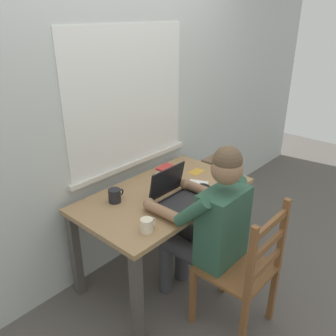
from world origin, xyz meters
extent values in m
plane|color=#56514C|center=(0.00, 0.00, 0.00)|extent=(8.00, 8.00, 0.00)
cube|color=beige|center=(0.00, 0.45, 1.30)|extent=(6.00, 0.04, 2.60)
cube|color=silver|center=(0.07, 0.42, 1.35)|extent=(1.14, 0.01, 1.02)
cube|color=beige|center=(0.07, 0.42, 0.82)|extent=(1.20, 0.06, 0.04)
cube|color=#9E7A51|center=(0.00, 0.00, 0.71)|extent=(1.30, 0.74, 0.03)
cube|color=#4C4742|center=(-0.60, -0.32, 0.34)|extent=(0.06, 0.06, 0.69)
cube|color=#4C4742|center=(0.60, -0.32, 0.34)|extent=(0.06, 0.06, 0.69)
cube|color=#4C4742|center=(-0.60, 0.32, 0.34)|extent=(0.06, 0.06, 0.69)
cube|color=#4C4742|center=(0.60, 0.32, 0.34)|extent=(0.06, 0.06, 0.69)
cube|color=#2D5642|center=(-0.06, -0.55, 0.71)|extent=(0.34, 0.20, 0.50)
sphere|color=#936B4C|center=(-0.06, -0.55, 1.10)|extent=(0.19, 0.19, 0.19)
sphere|color=brown|center=(-0.06, -0.55, 1.15)|extent=(0.17, 0.17, 0.17)
cube|color=brown|center=(-0.06, -0.46, 1.14)|extent=(0.13, 0.10, 0.01)
cylinder|color=#38383D|center=(-0.15, -0.35, 0.46)|extent=(0.13, 0.40, 0.13)
cylinder|color=#38383D|center=(0.03, -0.35, 0.46)|extent=(0.13, 0.40, 0.13)
cylinder|color=#38383D|center=(-0.15, -0.15, 0.23)|extent=(0.10, 0.10, 0.46)
cylinder|color=#38383D|center=(0.03, -0.15, 0.23)|extent=(0.10, 0.10, 0.46)
cylinder|color=#2D5642|center=(-0.26, -0.46, 0.86)|extent=(0.10, 0.25, 0.25)
cylinder|color=#936B4C|center=(-0.26, -0.23, 0.77)|extent=(0.07, 0.28, 0.07)
sphere|color=#936B4C|center=(-0.25, -0.09, 0.77)|extent=(0.08, 0.08, 0.08)
cylinder|color=#2D5642|center=(0.14, -0.46, 0.86)|extent=(0.10, 0.25, 0.25)
cylinder|color=#936B4C|center=(0.14, -0.23, 0.77)|extent=(0.07, 0.28, 0.07)
sphere|color=#936B4C|center=(0.13, -0.09, 0.77)|extent=(0.08, 0.08, 0.08)
cube|color=brown|center=(-0.06, -0.67, 0.45)|extent=(0.42, 0.42, 0.02)
cube|color=brown|center=(0.13, -0.48, 0.22)|extent=(0.04, 0.04, 0.44)
cube|color=brown|center=(-0.25, -0.48, 0.22)|extent=(0.04, 0.04, 0.44)
cube|color=brown|center=(0.13, -0.86, 0.22)|extent=(0.04, 0.04, 0.44)
cube|color=brown|center=(-0.25, -0.86, 0.22)|extent=(0.04, 0.04, 0.44)
cube|color=brown|center=(0.13, -0.86, 0.70)|extent=(0.04, 0.04, 0.48)
cube|color=brown|center=(-0.25, -0.86, 0.70)|extent=(0.04, 0.04, 0.48)
cube|color=brown|center=(-0.06, -0.86, 0.58)|extent=(0.36, 0.02, 0.04)
cube|color=brown|center=(-0.06, -0.86, 0.72)|extent=(0.36, 0.02, 0.04)
cube|color=brown|center=(-0.06, -0.86, 0.86)|extent=(0.36, 0.02, 0.04)
cube|color=black|center=(-0.04, -0.19, 0.73)|extent=(0.33, 0.23, 0.02)
cube|color=#2B2B2D|center=(-0.04, -0.19, 0.74)|extent=(0.29, 0.17, 0.00)
cube|color=black|center=(-0.04, -0.06, 0.85)|extent=(0.33, 0.05, 0.22)
cube|color=#4C515B|center=(-0.04, -0.06, 0.85)|extent=(0.29, 0.04, 0.19)
ellipsoid|color=black|center=(0.25, -0.18, 0.74)|extent=(0.06, 0.10, 0.03)
cylinder|color=beige|center=(-0.44, -0.25, 0.77)|extent=(0.08, 0.08, 0.09)
torus|color=beige|center=(-0.38, -0.25, 0.77)|extent=(0.05, 0.01, 0.05)
cylinder|color=black|center=(-0.33, 0.17, 0.77)|extent=(0.09, 0.09, 0.10)
torus|color=black|center=(-0.27, 0.17, 0.78)|extent=(0.05, 0.01, 0.05)
cube|color=white|center=(0.23, 0.17, 0.74)|extent=(0.17, 0.16, 0.03)
cube|color=white|center=(0.22, 0.16, 0.77)|extent=(0.16, 0.12, 0.03)
cube|color=#BC332D|center=(0.22, 0.16, 0.79)|extent=(0.15, 0.16, 0.02)
cube|color=white|center=(0.21, -0.13, 0.73)|extent=(0.25, 0.22, 0.02)
cube|color=gold|center=(0.44, 0.05, 0.72)|extent=(0.13, 0.09, 0.00)
camera|label=1|loc=(-1.66, -1.53, 1.94)|focal=37.38mm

